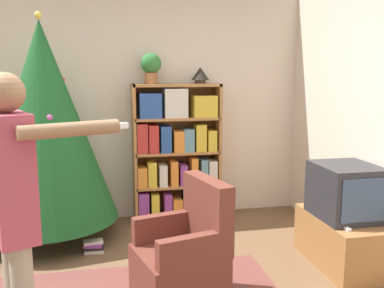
% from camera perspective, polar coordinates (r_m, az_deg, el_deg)
% --- Properties ---
extents(wall_back, '(8.00, 0.10, 2.60)m').
position_cam_1_polar(wall_back, '(4.88, -9.92, 5.17)').
color(wall_back, beige).
rests_on(wall_back, ground_plane).
extents(bookshelf, '(0.96, 0.33, 1.54)m').
position_cam_1_polar(bookshelf, '(4.78, -2.08, -1.40)').
color(bookshelf, '#A8703D').
rests_on(bookshelf, ground_plane).
extents(tv_stand, '(0.48, 0.88, 0.43)m').
position_cam_1_polar(tv_stand, '(4.03, 19.39, -12.05)').
color(tv_stand, '#996638').
rests_on(tv_stand, ground_plane).
extents(television, '(0.48, 0.55, 0.46)m').
position_cam_1_polar(television, '(3.89, 19.78, -5.95)').
color(television, '#28282D').
rests_on(television, tv_stand).
extents(game_remote, '(0.04, 0.12, 0.02)m').
position_cam_1_polar(game_remote, '(3.67, 19.76, -10.46)').
color(game_remote, white).
rests_on(game_remote, tv_stand).
extents(christmas_tree, '(1.36, 1.36, 2.22)m').
position_cam_1_polar(christmas_tree, '(4.36, -19.08, 2.72)').
color(christmas_tree, '#4C3323').
rests_on(christmas_tree, ground_plane).
extents(armchair, '(0.69, 0.68, 0.92)m').
position_cam_1_polar(armchair, '(3.16, -1.10, -15.55)').
color(armchair, brown).
rests_on(armchair, ground_plane).
extents(standing_person, '(0.72, 0.44, 1.67)m').
position_cam_1_polar(standing_person, '(2.32, -22.52, -8.13)').
color(standing_person, '#9E937F').
rests_on(standing_person, ground_plane).
extents(potted_plant, '(0.22, 0.22, 0.33)m').
position_cam_1_polar(potted_plant, '(4.66, -5.48, 10.31)').
color(potted_plant, '#935B38').
rests_on(potted_plant, bookshelf).
extents(table_lamp, '(0.20, 0.20, 0.18)m').
position_cam_1_polar(table_lamp, '(4.75, 1.11, 9.27)').
color(table_lamp, '#473828').
rests_on(table_lamp, bookshelf).
extents(book_pile_near_tree, '(0.19, 0.16, 0.11)m').
position_cam_1_polar(book_pile_near_tree, '(4.21, -12.91, -13.16)').
color(book_pile_near_tree, beige).
rests_on(book_pile_near_tree, ground_plane).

